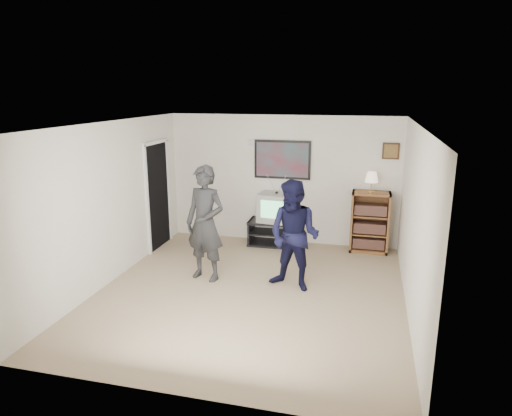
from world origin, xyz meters
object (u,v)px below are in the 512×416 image
at_px(media_stand, 274,233).
at_px(crt_television, 276,207).
at_px(person_tall, 205,223).
at_px(person_short, 294,236).
at_px(bookshelf, 370,222).

height_order(media_stand, crt_television, crt_television).
bearing_deg(person_tall, person_short, 11.77).
bearing_deg(crt_television, bookshelf, 7.48).
bearing_deg(media_stand, person_short, -71.27).
distance_m(person_tall, person_short, 1.43).
bearing_deg(person_short, bookshelf, 77.65).
relative_size(bookshelf, person_short, 0.68).
relative_size(media_stand, person_tall, 0.53).
distance_m(crt_television, person_tall, 2.04).
relative_size(media_stand, bookshelf, 0.86).
bearing_deg(crt_television, person_short, -65.29).
bearing_deg(bookshelf, media_stand, -178.42).
xyz_separation_m(bookshelf, person_short, (-1.11, -1.98, 0.27)).
relative_size(media_stand, crt_television, 1.52).
relative_size(bookshelf, person_tall, 0.62).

